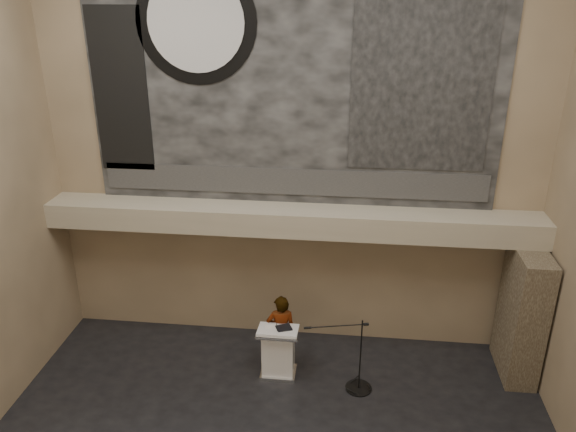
# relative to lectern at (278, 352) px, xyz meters

# --- Properties ---
(wall_back) EXTENTS (10.00, 0.02, 8.50)m
(wall_back) POSITION_rel_lectern_xyz_m (0.11, 1.52, 3.70)
(wall_back) COLOR #78654C
(wall_back) RESTS_ON floor
(soffit) EXTENTS (10.00, 0.80, 0.50)m
(soffit) POSITION_rel_lectern_xyz_m (0.11, 1.12, 2.40)
(soffit) COLOR tan
(soffit) RESTS_ON wall_back
(sprinkler_left) EXTENTS (0.04, 0.04, 0.06)m
(sprinkler_left) POSITION_rel_lectern_xyz_m (-1.49, 1.07, 2.12)
(sprinkler_left) COLOR #B2893D
(sprinkler_left) RESTS_ON soffit
(sprinkler_right) EXTENTS (0.04, 0.04, 0.06)m
(sprinkler_right) POSITION_rel_lectern_xyz_m (2.01, 1.07, 2.12)
(sprinkler_right) COLOR #B2893D
(sprinkler_right) RESTS_ON soffit
(banner) EXTENTS (8.00, 0.05, 5.00)m
(banner) POSITION_rel_lectern_xyz_m (0.11, 1.49, 5.15)
(banner) COLOR black
(banner) RESTS_ON wall_back
(banner_text_strip) EXTENTS (7.76, 0.02, 0.55)m
(banner_text_strip) POSITION_rel_lectern_xyz_m (0.11, 1.45, 3.10)
(banner_text_strip) COLOR #2F2F2F
(banner_text_strip) RESTS_ON banner
(banner_clock_rim) EXTENTS (2.30, 0.02, 2.30)m
(banner_clock_rim) POSITION_rel_lectern_xyz_m (-1.69, 1.45, 6.15)
(banner_clock_rim) COLOR black
(banner_clock_rim) RESTS_ON banner
(banner_clock_face) EXTENTS (1.84, 0.02, 1.84)m
(banner_clock_face) POSITION_rel_lectern_xyz_m (-1.69, 1.43, 6.15)
(banner_clock_face) COLOR silver
(banner_clock_face) RESTS_ON banner
(banner_building_print) EXTENTS (2.60, 0.02, 3.60)m
(banner_building_print) POSITION_rel_lectern_xyz_m (2.51, 1.45, 5.25)
(banner_building_print) COLOR black
(banner_building_print) RESTS_ON banner
(banner_brick_print) EXTENTS (1.10, 0.02, 3.20)m
(banner_brick_print) POSITION_rel_lectern_xyz_m (-3.29, 1.45, 4.85)
(banner_brick_print) COLOR black
(banner_brick_print) RESTS_ON banner
(stone_pier) EXTENTS (0.60, 1.40, 2.70)m
(stone_pier) POSITION_rel_lectern_xyz_m (4.76, 0.67, 0.80)
(stone_pier) COLOR #44392A
(stone_pier) RESTS_ON floor
(lectern) EXTENTS (0.80, 0.57, 1.14)m
(lectern) POSITION_rel_lectern_xyz_m (0.00, 0.00, 0.00)
(lectern) COLOR silver
(lectern) RESTS_ON floor
(binder) EXTENTS (0.36, 0.33, 0.04)m
(binder) POSITION_rel_lectern_xyz_m (0.11, 0.00, 0.56)
(binder) COLOR black
(binder) RESTS_ON lectern
(papers) EXTENTS (0.30, 0.36, 0.00)m
(papers) POSITION_rel_lectern_xyz_m (-0.13, -0.04, 0.55)
(papers) COLOR white
(papers) RESTS_ON lectern
(speaker_person) EXTENTS (0.65, 0.48, 1.64)m
(speaker_person) POSITION_rel_lectern_xyz_m (0.02, 0.31, 0.27)
(speaker_person) COLOR beige
(speaker_person) RESTS_ON floor
(mic_stand) EXTENTS (1.33, 0.52, 1.57)m
(mic_stand) POSITION_rel_lectern_xyz_m (1.59, -0.27, -0.33)
(mic_stand) COLOR black
(mic_stand) RESTS_ON floor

